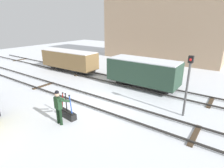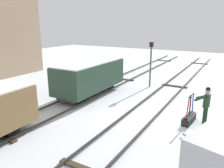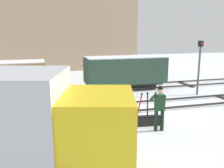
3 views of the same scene
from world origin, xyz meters
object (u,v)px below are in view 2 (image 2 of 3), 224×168
(rail_worker, at_px, (206,103))
(switch_lever_frame, at_px, (189,118))
(freight_car_back_track, at_px, (90,76))
(signal_post, at_px, (151,60))

(rail_worker, bearing_deg, switch_lever_frame, 113.87)
(rail_worker, bearing_deg, freight_car_back_track, 88.71)
(switch_lever_frame, relative_size, rail_worker, 0.78)
(switch_lever_frame, xyz_separation_m, freight_car_back_track, (1.22, 6.76, 1.08))
(rail_worker, xyz_separation_m, freight_car_back_track, (1.01, 7.43, 0.25))
(rail_worker, relative_size, freight_car_back_track, 0.34)
(rail_worker, height_order, signal_post, signal_post)
(switch_lever_frame, xyz_separation_m, rail_worker, (0.21, -0.66, 0.83))
(rail_worker, height_order, freight_car_back_track, freight_car_back_track)
(freight_car_back_track, bearing_deg, switch_lever_frame, -100.32)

